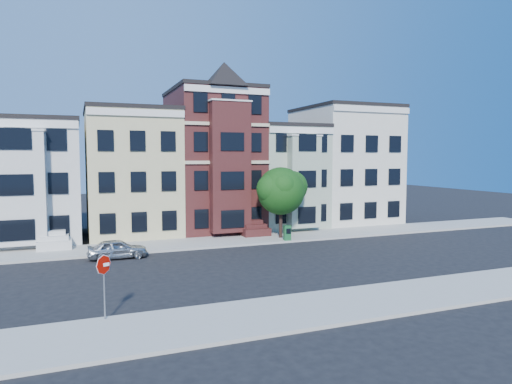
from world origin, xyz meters
name	(u,v)px	position (x,y,z in m)	size (l,w,h in m)	color
ground	(280,264)	(0.00, 0.00, 0.00)	(120.00, 120.00, 0.00)	black
far_sidewalk	(237,240)	(0.00, 8.00, 0.07)	(60.00, 4.00, 0.15)	#9E9B93
near_sidewalk	(356,303)	(0.00, -8.00, 0.07)	(60.00, 4.00, 0.15)	#9E9B93
house_white	(24,182)	(-15.00, 14.50, 4.50)	(8.00, 9.00, 9.00)	silver
house_yellow	(131,174)	(-7.00, 14.50, 5.00)	(7.00, 9.00, 10.00)	#CDC28D
house_brown	(213,162)	(0.00, 14.50, 6.00)	(7.00, 9.00, 12.00)	#411918
house_green	(280,177)	(6.50, 14.50, 4.50)	(6.00, 9.00, 9.00)	#9DAB94
house_cream	(344,166)	(13.50, 14.50, 5.50)	(8.00, 9.00, 11.00)	silver
street_tree	(281,194)	(3.46, 7.54, 3.54)	(5.83, 5.83, 6.78)	#1C5317
parked_car	(117,249)	(-8.95, 5.20, 0.62)	(1.47, 3.65, 1.24)	#B1B4B8
newspaper_box	(287,233)	(3.43, 6.30, 0.71)	(0.51, 0.45, 1.12)	#1D6131
stop_sign	(104,283)	(-10.34, -6.30, 1.58)	(0.79, 0.11, 2.86)	#B50A00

